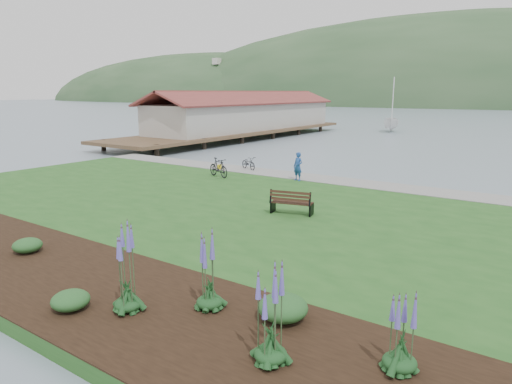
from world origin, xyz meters
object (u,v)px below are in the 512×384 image
(person, at_px, (298,164))
(sailboat, at_px, (391,132))
(park_bench, at_px, (291,202))
(bicycle_a, at_px, (249,163))

(person, xyz_separation_m, sailboat, (-7.87, 39.34, -1.34))
(park_bench, relative_size, person, 0.96)
(sailboat, bearing_deg, person, -95.55)
(person, bearing_deg, sailboat, 112.68)
(park_bench, bearing_deg, person, 103.85)
(person, bearing_deg, park_bench, -51.08)
(bicycle_a, xyz_separation_m, sailboat, (-3.38, 37.85, -0.82))
(person, height_order, bicycle_a, person)
(bicycle_a, bearing_deg, park_bench, -110.23)
(park_bench, distance_m, sailboat, 47.22)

